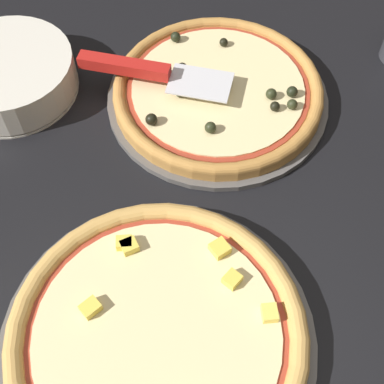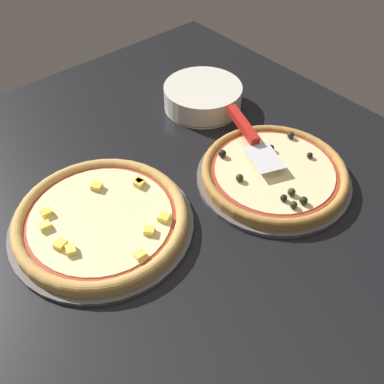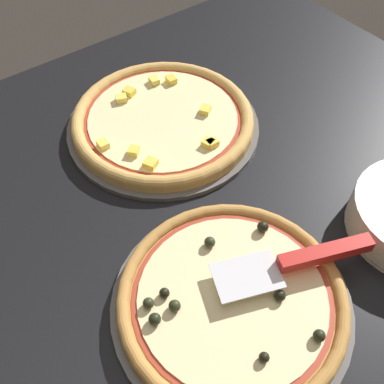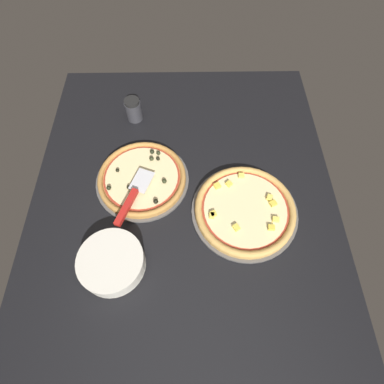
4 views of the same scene
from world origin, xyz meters
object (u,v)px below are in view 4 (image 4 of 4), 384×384
(pizza_front, at_px, (142,178))
(pizza_back, at_px, (245,209))
(serving_spatula, at_px, (130,202))
(parmesan_shaker, at_px, (133,110))
(plate_stack, at_px, (112,262))

(pizza_front, bearing_deg, pizza_back, 69.87)
(serving_spatula, bearing_deg, pizza_back, 87.58)
(pizza_back, bearing_deg, pizza_front, -110.13)
(pizza_back, distance_m, parmesan_shaker, 0.64)
(plate_stack, distance_m, parmesan_shaker, 0.65)
(pizza_front, xyz_separation_m, serving_spatula, (0.12, -0.03, 0.03))
(pizza_front, xyz_separation_m, plate_stack, (0.33, -0.07, 0.01))
(pizza_front, bearing_deg, serving_spatula, -13.98)
(serving_spatula, distance_m, parmesan_shaker, 0.45)
(pizza_front, relative_size, parmesan_shaker, 3.32)
(parmesan_shaker, bearing_deg, plate_stack, -1.63)
(pizza_front, relative_size, pizza_back, 0.92)
(pizza_back, relative_size, plate_stack, 1.70)
(pizza_front, height_order, parmesan_shaker, parmesan_shaker)
(pizza_front, distance_m, plate_stack, 0.34)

